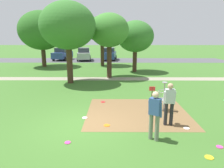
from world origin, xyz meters
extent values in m
plane|color=#3D6B28|center=(0.00, 0.00, 0.00)|extent=(160.00, 160.00, 0.00)
cube|color=brown|center=(2.37, 1.48, 0.00)|extent=(4.63, 4.00, 0.01)
cylinder|color=#9E9EA3|center=(3.64, 1.73, 0.68)|extent=(0.05, 0.05, 1.35)
cylinder|color=#9E9EA3|center=(3.64, 1.73, 1.37)|extent=(0.24, 0.24, 0.04)
torus|color=#9E9EA3|center=(3.64, 1.73, 0.95)|extent=(0.58, 0.58, 0.02)
torus|color=#9E9EA3|center=(3.64, 1.73, 0.55)|extent=(0.55, 0.55, 0.03)
cylinder|color=#9E9EA3|center=(3.64, 1.73, 0.53)|extent=(0.48, 0.48, 0.02)
cylinder|color=gray|center=(3.88, 1.73, 0.75)|extent=(0.01, 0.01, 0.40)
cylinder|color=gray|center=(3.83, 1.87, 0.75)|extent=(0.01, 0.01, 0.40)
cylinder|color=gray|center=(3.72, 1.95, 0.75)|extent=(0.01, 0.01, 0.40)
cylinder|color=gray|center=(3.57, 1.95, 0.75)|extent=(0.01, 0.01, 0.40)
cylinder|color=gray|center=(3.45, 1.87, 0.75)|extent=(0.01, 0.01, 0.40)
cylinder|color=gray|center=(3.40, 1.73, 0.75)|extent=(0.01, 0.01, 0.40)
cylinder|color=gray|center=(3.45, 1.59, 0.75)|extent=(0.01, 0.01, 0.40)
cylinder|color=gray|center=(3.57, 1.50, 0.75)|extent=(0.01, 0.01, 0.40)
cylinder|color=gray|center=(3.72, 1.50, 0.75)|extent=(0.01, 0.01, 0.40)
cylinder|color=gray|center=(3.83, 1.59, 0.75)|extent=(0.01, 0.01, 0.40)
cylinder|color=#4C3823|center=(3.09, 1.83, 0.55)|extent=(0.04, 0.04, 1.10)
cube|color=red|center=(3.09, 1.83, 1.05)|extent=(0.28, 0.03, 0.20)
cylinder|color=slate|center=(2.54, -1.01, 0.46)|extent=(0.14, 0.14, 0.92)
cylinder|color=slate|center=(2.72, -1.13, 0.46)|extent=(0.14, 0.14, 0.92)
cube|color=#385693|center=(2.63, -1.07, 1.20)|extent=(0.42, 0.39, 0.56)
sphere|color=beige|center=(2.63, -1.07, 1.60)|extent=(0.22, 0.22, 0.22)
cylinder|color=#385693|center=(2.49, -0.94, 1.12)|extent=(0.17, 0.19, 0.55)
cylinder|color=#385693|center=(2.80, -1.16, 1.12)|extent=(0.17, 0.19, 0.55)
cylinder|color=#E53D99|center=(2.73, -0.92, 0.97)|extent=(0.22, 0.22, 0.02)
cylinder|color=#232328|center=(3.33, 0.12, 0.46)|extent=(0.14, 0.14, 0.92)
cylinder|color=#232328|center=(3.55, 0.10, 0.46)|extent=(0.14, 0.14, 0.92)
cube|color=silver|center=(3.44, 0.11, 1.20)|extent=(0.38, 0.25, 0.56)
sphere|color=tan|center=(3.44, 0.11, 1.60)|extent=(0.22, 0.22, 0.22)
cylinder|color=silver|center=(3.25, 0.15, 1.12)|extent=(0.10, 0.17, 0.55)
cylinder|color=silver|center=(3.63, 0.12, 1.12)|extent=(0.10, 0.17, 0.55)
cylinder|color=gold|center=(3.45, 0.29, 0.97)|extent=(0.22, 0.22, 0.02)
cylinder|color=#E53D99|center=(4.66, -1.53, 0.01)|extent=(0.21, 0.21, 0.02)
cylinder|color=white|center=(0.02, 0.78, 0.01)|extent=(0.23, 0.23, 0.02)
cylinder|color=#E53D99|center=(-0.26, -1.30, 0.01)|extent=(0.20, 0.20, 0.02)
cylinder|color=white|center=(4.07, -0.20, 0.01)|extent=(0.23, 0.23, 0.02)
cylinder|color=gold|center=(4.06, -2.11, 0.01)|extent=(0.25, 0.25, 0.02)
cylinder|color=orange|center=(1.00, 0.03, 0.01)|extent=(0.26, 0.26, 0.02)
cylinder|color=red|center=(0.70, 2.95, 0.01)|extent=(0.23, 0.23, 0.02)
cylinder|color=#422D1E|center=(-6.90, 16.09, 1.10)|extent=(0.49, 0.49, 2.21)
ellipsoid|color=#2D6623|center=(-6.90, 16.09, 4.14)|extent=(5.15, 5.15, 4.38)
cylinder|color=#422D1E|center=(-0.10, 17.08, 1.47)|extent=(0.43, 0.43, 2.93)
ellipsoid|color=#2D6623|center=(-0.10, 17.08, 4.30)|extent=(3.66, 3.66, 3.11)
cylinder|color=#422D1E|center=(-2.03, 7.57, 1.36)|extent=(0.44, 0.44, 2.71)
ellipsoid|color=#38752D|center=(-2.03, 7.57, 4.22)|extent=(4.01, 4.01, 3.41)
cylinder|color=#422D1E|center=(0.90, 9.67, 1.37)|extent=(0.41, 0.41, 2.75)
ellipsoid|color=#428433|center=(0.90, 9.67, 3.97)|extent=(3.24, 3.24, 2.76)
cylinder|color=#422D1E|center=(3.38, 12.64, 1.07)|extent=(0.42, 0.42, 2.14)
ellipsoid|color=#38752D|center=(3.38, 12.64, 3.47)|extent=(3.56, 3.56, 3.02)
cube|color=#4C4C51|center=(0.00, 22.81, 0.00)|extent=(36.00, 6.00, 0.01)
cube|color=#2D4784|center=(-6.49, 23.16, 0.75)|extent=(2.43, 4.43, 0.90)
cube|color=#2D333D|center=(-6.49, 23.16, 1.52)|extent=(1.91, 2.40, 0.64)
cylinder|color=black|center=(-7.17, 24.59, 0.30)|extent=(0.27, 0.62, 0.60)
cylinder|color=black|center=(-5.39, 24.31, 0.30)|extent=(0.27, 0.62, 0.60)
cylinder|color=black|center=(-7.58, 22.02, 0.30)|extent=(0.27, 0.62, 0.60)
cylinder|color=black|center=(-5.80, 21.74, 0.30)|extent=(0.27, 0.62, 0.60)
cube|color=#B2B7BC|center=(-3.15, 22.64, 0.75)|extent=(2.30, 4.39, 0.90)
cube|color=#2D333D|center=(-3.15, 22.64, 1.52)|extent=(1.84, 2.36, 0.64)
cylinder|color=black|center=(-4.20, 23.83, 0.30)|extent=(0.25, 0.62, 0.60)
cylinder|color=black|center=(-2.42, 24.04, 0.30)|extent=(0.25, 0.62, 0.60)
cylinder|color=black|center=(-3.89, 21.24, 0.30)|extent=(0.25, 0.62, 0.60)
cylinder|color=black|center=(-2.10, 21.46, 0.30)|extent=(0.25, 0.62, 0.60)
cube|color=#2D4784|center=(0.65, 23.06, 0.75)|extent=(2.13, 4.33, 0.90)
cube|color=#2D333D|center=(0.65, 23.06, 1.52)|extent=(1.75, 2.30, 0.64)
cylinder|color=black|center=(-0.14, 24.43, 0.30)|extent=(0.23, 0.61, 0.60)
cylinder|color=black|center=(1.65, 24.29, 0.30)|extent=(0.23, 0.61, 0.60)
cylinder|color=black|center=(-0.35, 21.83, 0.30)|extent=(0.23, 0.61, 0.60)
cylinder|color=black|center=(1.45, 21.69, 0.30)|extent=(0.23, 0.61, 0.60)
cube|color=gray|center=(0.00, 9.11, 0.00)|extent=(40.00, 1.29, 0.00)
camera|label=1|loc=(1.26, -7.29, 3.43)|focal=32.02mm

